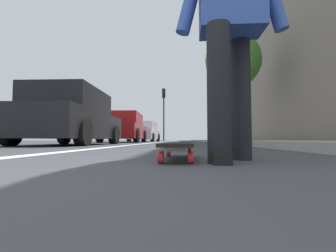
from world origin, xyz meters
name	(u,v)px	position (x,y,z in m)	size (l,w,h in m)	color
ground_plane	(179,143)	(10.00, 0.00, 0.00)	(80.00, 80.00, 0.00)	#38383D
lane_stripe_white	(168,141)	(20.00, 1.12, 0.00)	(52.00, 0.16, 0.01)	silver
sidewalk_curb	(223,141)	(18.00, -3.13, 0.06)	(52.00, 3.20, 0.11)	#9E9B93
building_facade	(244,73)	(22.00, -5.80, 6.26)	(40.00, 1.20, 12.52)	gray
skateboard	(178,146)	(1.35, -0.17, 0.09)	(0.84, 0.21, 0.11)	red
skater_person	(230,15)	(1.20, -0.52, 0.94)	(0.46, 0.72, 1.64)	black
parked_car_near	(71,119)	(5.96, 2.79, 0.69)	(4.07, 1.91, 1.46)	black
parked_car_mid	(124,128)	(12.00, 2.85, 0.73)	(4.59, 2.06, 1.50)	maroon
parked_car_far	(144,132)	(17.95, 2.76, 0.70)	(4.41, 2.05, 1.47)	silver
traffic_light	(164,105)	(20.76, 1.52, 3.18)	(0.33, 0.28, 4.64)	#2D2D2D
street_tree_mid	(233,61)	(11.90, -2.73, 4.11)	(2.79, 2.79, 5.53)	brown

